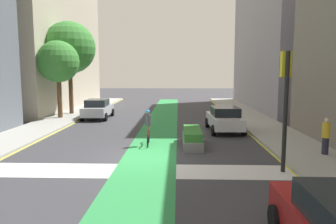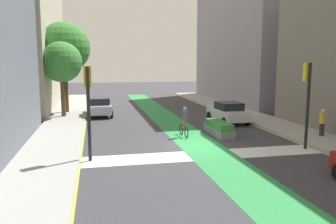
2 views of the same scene
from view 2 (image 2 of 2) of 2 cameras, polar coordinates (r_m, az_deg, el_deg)
The scene contains 16 objects.
ground_plane at distance 18.89m, azimuth 4.23°, elevation -5.61°, with size 120.00×120.00×0.00m, color #38383D.
bike_lane_paint at distance 19.00m, azimuth 5.33°, elevation -5.53°, with size 2.40×60.00×0.01m, color #2D8C47.
crosswalk_band at distance 17.05m, azimuth 6.13°, elevation -7.17°, with size 12.00×1.80×0.01m, color silver.
sidewalk_left at distance 18.29m, azimuth -19.09°, elevation -6.28°, with size 3.00×60.00×0.15m, color #9E9E99.
curb_stripe_left at distance 18.18m, azimuth -14.36°, elevation -6.39°, with size 0.16×60.00×0.01m, color yellow.
sidewalk_right at distance 22.15m, azimuth 23.24°, elevation -3.99°, with size 3.00×60.00×0.15m, color #9E9E99.
curb_stripe_right at distance 21.34m, azimuth 19.93°, elevation -4.46°, with size 0.16×60.00×0.01m, color yellow.
traffic_signal_near_right at distance 19.20m, azimuth 22.28°, elevation 3.56°, with size 0.35×0.52×4.52m.
traffic_signal_near_left at distance 15.96m, azimuth -13.22°, elevation 2.77°, with size 0.35×0.52×4.37m.
car_silver_left_far at distance 29.57m, azimuth -11.37°, elevation 0.91°, with size 2.10×4.24×1.57m.
car_white_right_far at distance 26.16m, azimuth 9.98°, elevation -0.01°, with size 2.15×4.26×1.57m.
cyclist_in_lane at distance 20.93m, azimuth 2.74°, elevation -1.51°, with size 0.32×1.73×1.86m.
pedestrian_sidewalk_right_a at distance 22.50m, azimuth 24.39°, elevation -1.55°, with size 0.34×0.34×1.62m.
street_tree_near at distance 28.95m, azimuth -17.38°, elevation 7.93°, with size 3.26×3.26×6.04m.
street_tree_far at distance 31.48m, azimuth -16.94°, elevation 10.26°, with size 4.43×4.43×7.88m.
median_planter at distance 21.75m, azimuth 8.51°, elevation -2.73°, with size 0.96×3.25×0.85m.
Camera 2 is at (-5.20, -17.58, 4.55)m, focal length 36.45 mm.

